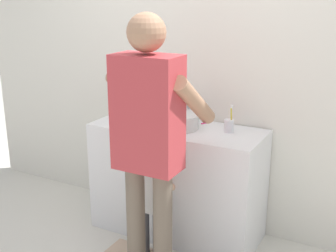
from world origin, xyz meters
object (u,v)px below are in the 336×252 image
object	(u,v)px
soap_bottle	(141,113)
child_toddler	(151,196)
adult_parent	(149,130)
toothbrush_cup	(229,125)

from	to	relation	value
soap_bottle	child_toddler	xyz separation A→B (m)	(0.33, -0.42, -0.47)
soap_bottle	adult_parent	distance (m)	0.82
toothbrush_cup	child_toddler	xyz separation A→B (m)	(-0.39, -0.47, -0.45)
child_toddler	adult_parent	size ratio (longest dim) A/B	0.46
child_toddler	adult_parent	bearing A→B (deg)	-60.66
child_toddler	adult_parent	world-z (taller)	adult_parent
toothbrush_cup	soap_bottle	size ratio (longest dim) A/B	1.25
adult_parent	soap_bottle	bearing A→B (deg)	125.36
toothbrush_cup	child_toddler	distance (m)	0.76
toothbrush_cup	child_toddler	size ratio (longest dim) A/B	0.26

